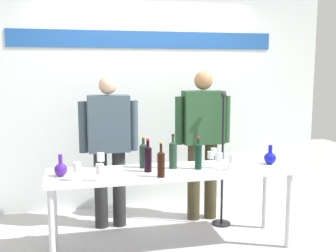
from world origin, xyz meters
TOP-DOWN VIEW (x-y plane):
  - ground_plane at (0.00, 0.00)m, footprint 10.00×10.00m
  - back_wall at (0.00, 1.35)m, footprint 4.54×0.11m
  - display_table at (0.00, 0.00)m, footprint 2.28×0.59m
  - decanter_blue_left at (-1.00, 0.00)m, footprint 0.11×0.11m
  - decanter_blue_right at (0.99, 0.00)m, footprint 0.12×0.12m
  - presenter_left at (-0.52, 0.67)m, footprint 0.62×0.22m
  - presenter_right at (0.52, 0.67)m, footprint 0.64×0.22m
  - wine_bottle_0 at (0.25, -0.03)m, footprint 0.07×0.07m
  - wine_bottle_1 at (-0.23, -0.02)m, footprint 0.07×0.07m
  - wine_bottle_2 at (-0.15, -0.23)m, footprint 0.07×0.07m
  - wine_bottle_3 at (-0.24, 0.14)m, footprint 0.08×0.08m
  - wine_bottle_4 at (0.03, 0.05)m, footprint 0.08×0.08m
  - wine_glass_left_0 at (-0.86, -0.18)m, footprint 0.07×0.07m
  - wine_glass_left_1 at (-0.64, 0.24)m, footprint 0.07×0.07m
  - wine_glass_left_2 at (-0.67, -0.24)m, footprint 0.07×0.07m
  - wine_glass_right_0 at (0.47, 0.17)m, footprint 0.06×0.06m
  - wine_glass_right_1 at (0.61, -0.13)m, footprint 0.06×0.06m
  - wine_glass_right_2 at (0.53, -0.16)m, footprint 0.06×0.06m
  - wine_glass_right_3 at (0.67, -0.06)m, footprint 0.07×0.07m
  - wine_glass_right_4 at (0.40, 0.07)m, footprint 0.06×0.06m
  - wine_glass_right_5 at (0.45, -0.04)m, footprint 0.07×0.07m
  - microphone_stand at (0.67, 0.44)m, footprint 0.20×0.20m

SIDE VIEW (x-z plane):
  - ground_plane at x=0.00m, z-range 0.00..0.00m
  - microphone_stand at x=0.67m, z-range -0.25..1.21m
  - display_table at x=0.00m, z-range 0.32..1.08m
  - decanter_blue_left at x=-1.00m, z-range 0.73..0.92m
  - decanter_blue_right at x=0.99m, z-range 0.73..0.92m
  - wine_glass_right_3 at x=0.67m, z-range 0.79..0.91m
  - wine_glass_right_1 at x=0.61m, z-range 0.79..0.93m
  - wine_glass_left_1 at x=-0.64m, z-range 0.79..0.93m
  - wine_glass_right_4 at x=0.40m, z-range 0.79..0.93m
  - wine_glass_left_2 at x=-0.67m, z-range 0.79..0.94m
  - wine_glass_right_5 at x=0.45m, z-range 0.79..0.94m
  - wine_glass_right_0 at x=0.47m, z-range 0.80..0.95m
  - wine_glass_right_2 at x=0.53m, z-range 0.79..0.95m
  - wine_glass_left_0 at x=-0.86m, z-range 0.80..0.95m
  - wine_bottle_2 at x=-0.15m, z-range 0.73..1.04m
  - wine_bottle_3 at x=-0.24m, z-range 0.74..1.04m
  - wine_bottle_1 at x=-0.23m, z-range 0.74..1.05m
  - wine_bottle_0 at x=0.25m, z-range 0.74..1.05m
  - wine_bottle_4 at x=0.03m, z-range 0.74..1.07m
  - presenter_left at x=-0.52m, z-range 0.12..1.74m
  - presenter_right at x=0.52m, z-range 0.13..1.80m
  - back_wall at x=0.00m, z-range 0.00..3.00m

